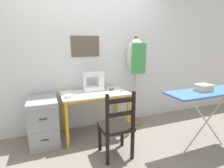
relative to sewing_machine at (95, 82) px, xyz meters
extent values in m
plane|color=gray|center=(-0.03, -0.40, -0.86)|extent=(14.00, 14.00, 0.00)
cube|color=silver|center=(-0.03, 0.24, 0.42)|extent=(10.00, 0.05, 2.55)
cube|color=brown|center=(-0.09, 0.21, 0.57)|extent=(0.47, 0.02, 0.34)
cube|color=silver|center=(-0.03, -0.11, -0.16)|extent=(1.04, 0.58, 0.02)
cube|color=gold|center=(-0.03, -0.36, -0.19)|extent=(0.96, 0.03, 0.04)
cube|color=gold|center=(-0.51, -0.36, -0.52)|extent=(0.04, 0.04, 0.69)
cube|color=gold|center=(0.45, -0.36, -0.52)|extent=(0.04, 0.04, 0.69)
cube|color=gold|center=(-0.51, 0.14, -0.52)|extent=(0.04, 0.04, 0.69)
cube|color=gold|center=(0.45, 0.14, -0.52)|extent=(0.04, 0.04, 0.69)
cube|color=white|center=(-0.02, 0.00, -0.11)|extent=(0.33, 0.17, 0.08)
cube|color=white|center=(0.10, 0.00, 0.05)|extent=(0.09, 0.14, 0.23)
cube|color=white|center=(-0.04, 0.00, 0.13)|extent=(0.28, 0.12, 0.07)
cube|color=white|center=(-0.17, 0.00, 0.01)|extent=(0.04, 0.09, 0.16)
cylinder|color=#B22D2D|center=(0.15, 0.00, 0.05)|extent=(0.02, 0.06, 0.06)
cylinder|color=#99999E|center=(0.10, 0.00, 0.18)|extent=(0.01, 0.01, 0.02)
cylinder|color=silver|center=(-0.45, -0.25, -0.13)|extent=(0.12, 0.12, 0.04)
cylinder|color=gray|center=(-0.45, -0.25, -0.11)|extent=(0.10, 0.10, 0.01)
cube|color=silver|center=(0.42, -0.26, -0.14)|extent=(0.09, 0.06, 0.00)
cube|color=silver|center=(0.41, -0.27, -0.14)|extent=(0.07, 0.08, 0.00)
torus|color=#DB511E|center=(0.37, -0.23, -0.14)|extent=(0.03, 0.03, 0.01)
torus|color=#DB511E|center=(0.37, -0.22, -0.14)|extent=(0.03, 0.03, 0.01)
cylinder|color=yellow|center=(0.19, -0.01, -0.13)|extent=(0.03, 0.03, 0.03)
cylinder|color=beige|center=(0.19, -0.01, -0.12)|extent=(0.04, 0.04, 0.00)
cylinder|color=beige|center=(0.19, -0.01, -0.15)|extent=(0.04, 0.04, 0.00)
cylinder|color=black|center=(0.23, -0.11, -0.13)|extent=(0.03, 0.03, 0.04)
cylinder|color=beige|center=(0.23, -0.11, -0.11)|extent=(0.03, 0.03, 0.00)
cylinder|color=beige|center=(0.23, -0.11, -0.15)|extent=(0.03, 0.03, 0.00)
cylinder|color=purple|center=(0.28, -0.08, -0.13)|extent=(0.03, 0.03, 0.04)
cylinder|color=beige|center=(0.28, -0.08, -0.11)|extent=(0.04, 0.04, 0.00)
cylinder|color=beige|center=(0.28, -0.08, -0.15)|extent=(0.04, 0.04, 0.00)
cube|color=black|center=(0.06, -0.75, -0.45)|extent=(0.40, 0.38, 0.04)
cube|color=black|center=(-0.11, -0.59, -0.66)|extent=(0.04, 0.04, 0.39)
cube|color=black|center=(0.23, -0.59, -0.66)|extent=(0.04, 0.04, 0.39)
cube|color=black|center=(-0.11, -0.91, -0.66)|extent=(0.04, 0.04, 0.39)
cube|color=black|center=(0.23, -0.91, -0.66)|extent=(0.04, 0.04, 0.39)
cube|color=black|center=(-0.11, -0.91, -0.19)|extent=(0.04, 0.04, 0.48)
cube|color=black|center=(0.23, -0.91, -0.19)|extent=(0.04, 0.04, 0.48)
cube|color=black|center=(0.06, -0.91, -0.05)|extent=(0.34, 0.02, 0.06)
cube|color=black|center=(0.06, -0.91, -0.21)|extent=(0.34, 0.02, 0.06)
cube|color=#93999E|center=(-0.81, -0.10, -0.51)|extent=(0.40, 0.55, 0.69)
cube|color=gray|center=(-0.81, -0.38, -0.36)|extent=(0.37, 0.01, 0.25)
cube|color=#333338|center=(-0.81, -0.39, -0.36)|extent=(0.10, 0.01, 0.02)
cube|color=gray|center=(-0.81, -0.38, -0.67)|extent=(0.37, 0.01, 0.25)
cube|color=#333338|center=(-0.81, -0.39, -0.67)|extent=(0.10, 0.01, 0.02)
cylinder|color=#846647|center=(0.77, 0.05, -0.84)|extent=(0.32, 0.32, 0.03)
cylinder|color=#ADA89E|center=(0.77, 0.05, -0.33)|extent=(0.03, 0.03, 1.00)
ellipsoid|color=beige|center=(0.77, 0.05, 0.39)|extent=(0.32, 0.23, 0.62)
sphere|color=brown|center=(0.77, 0.05, 0.71)|extent=(0.06, 0.06, 0.06)
cube|color=#3D934C|center=(0.77, -0.07, 0.36)|extent=(0.27, 0.01, 0.52)
cube|color=#3D6BAD|center=(1.27, -1.09, -0.01)|extent=(1.25, 0.38, 0.02)
cylinder|color=#B7B7BC|center=(1.27, -1.09, -0.44)|extent=(0.76, 0.02, 0.85)
cylinder|color=#B7B7BC|center=(1.27, -1.09, -0.44)|extent=(0.76, 0.02, 0.85)
cube|color=beige|center=(1.18, -1.07, 0.04)|extent=(0.18, 0.16, 0.08)
cube|color=beige|center=(1.18, -1.07, 0.09)|extent=(0.19, 0.16, 0.01)
camera|label=1|loc=(-0.73, -2.70, 0.60)|focal=28.00mm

